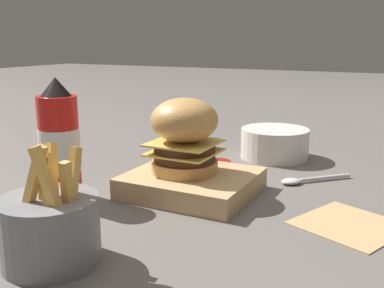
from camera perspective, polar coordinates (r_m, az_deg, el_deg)
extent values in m
plane|color=#5B5651|center=(0.79, 0.49, -5.46)|extent=(6.00, 6.00, 0.00)
cube|color=tan|center=(0.75, 0.00, -4.99)|extent=(0.20, 0.18, 0.03)
cylinder|color=tan|center=(0.75, -0.94, -2.84)|extent=(0.11, 0.11, 0.02)
cylinder|color=#422819|center=(0.75, -0.94, -1.63)|extent=(0.10, 0.10, 0.01)
cube|color=#EAC656|center=(0.75, -0.95, -1.03)|extent=(0.11, 0.11, 0.00)
cylinder|color=#422819|center=(0.75, -0.95, -0.43)|extent=(0.10, 0.10, 0.01)
cube|color=#EAC656|center=(0.74, -0.95, 0.18)|extent=(0.11, 0.11, 0.00)
ellipsoid|color=tan|center=(0.74, -0.96, 3.06)|extent=(0.11, 0.11, 0.07)
cylinder|color=red|center=(0.75, -16.45, -0.48)|extent=(0.06, 0.06, 0.17)
cylinder|color=silver|center=(0.75, -16.43, -0.73)|extent=(0.06, 0.06, 0.07)
cone|color=black|center=(0.73, -16.95, 7.00)|extent=(0.05, 0.05, 0.03)
cylinder|color=slate|center=(0.55, -17.57, -10.39)|extent=(0.11, 0.11, 0.08)
cube|color=gold|center=(0.52, -15.15, -5.31)|extent=(0.01, 0.03, 0.09)
cube|color=gold|center=(0.51, -17.64, -5.55)|extent=(0.04, 0.02, 0.10)
cube|color=gold|center=(0.53, -17.96, -5.28)|extent=(0.02, 0.03, 0.09)
cube|color=gold|center=(0.54, -15.26, -5.35)|extent=(0.03, 0.01, 0.07)
cube|color=gold|center=(0.52, -19.63, -5.14)|extent=(0.04, 0.02, 0.10)
cube|color=gold|center=(0.54, -17.33, -4.76)|extent=(0.03, 0.04, 0.09)
cube|color=gold|center=(0.51, -15.29, -6.30)|extent=(0.01, 0.02, 0.08)
cube|color=gold|center=(0.51, -17.72, -5.88)|extent=(0.03, 0.04, 0.08)
cube|color=gold|center=(0.53, -18.17, -6.17)|extent=(0.03, 0.02, 0.07)
cylinder|color=silver|center=(0.99, 10.44, 0.09)|extent=(0.15, 0.15, 0.06)
cylinder|color=#CC4C33|center=(0.98, 10.51, 1.75)|extent=(0.12, 0.12, 0.01)
cylinder|color=silver|center=(0.86, 16.55, -4.12)|extent=(0.08, 0.08, 0.01)
ellipsoid|color=silver|center=(0.82, 12.48, -4.64)|extent=(0.05, 0.04, 0.01)
cylinder|color=#9E140F|center=(0.95, 3.41, -2.16)|extent=(0.05, 0.05, 0.00)
cube|color=tan|center=(0.67, 19.36, -9.57)|extent=(0.17, 0.17, 0.00)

